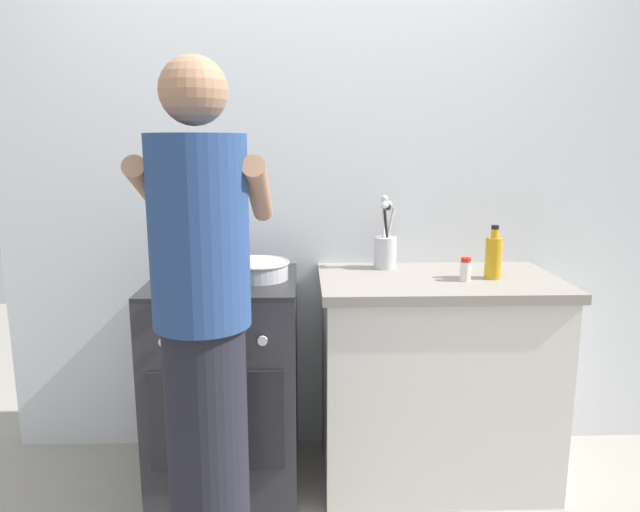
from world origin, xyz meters
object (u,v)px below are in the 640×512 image
object	(u,v)px
spice_bottle	(465,270)
person	(204,336)
stove_range	(227,381)
pot	(191,265)
utensil_crock	(385,246)
oil_bottle	(493,257)
mixing_bowl	(257,269)

from	to	relation	value
spice_bottle	person	bearing A→B (deg)	-151.10
stove_range	pot	bearing A→B (deg)	159.93
utensil_crock	oil_bottle	size ratio (longest dim) A/B	1.47
person	pot	bearing A→B (deg)	103.67
spice_bottle	utensil_crock	bearing A→B (deg)	139.20
oil_bottle	person	distance (m)	1.25
utensil_crock	oil_bottle	world-z (taller)	utensil_crock
utensil_crock	oil_bottle	bearing A→B (deg)	-26.94
stove_range	pot	size ratio (longest dim) A/B	3.29
pot	spice_bottle	bearing A→B (deg)	-5.75
mixing_bowl	oil_bottle	size ratio (longest dim) A/B	1.22
pot	utensil_crock	bearing A→B (deg)	9.38
pot	oil_bottle	size ratio (longest dim) A/B	1.23
stove_range	spice_bottle	xyz separation A→B (m)	(0.99, -0.06, 0.50)
stove_range	oil_bottle	distance (m)	1.24
pot	mixing_bowl	world-z (taller)	pot
pot	utensil_crock	size ratio (longest dim) A/B	0.84
stove_range	pot	world-z (taller)	pot
utensil_crock	person	world-z (taller)	person
pot	oil_bottle	world-z (taller)	oil_bottle
pot	oil_bottle	xyz separation A→B (m)	(1.26, -0.07, 0.04)
oil_bottle	person	bearing A→B (deg)	-152.29
utensil_crock	person	bearing A→B (deg)	-130.76
stove_range	person	world-z (taller)	person
stove_range	mixing_bowl	distance (m)	0.51
stove_range	spice_bottle	world-z (taller)	spice_bottle
utensil_crock	person	size ratio (longest dim) A/B	0.19
stove_range	person	size ratio (longest dim) A/B	0.53
mixing_bowl	oil_bottle	world-z (taller)	oil_bottle
mixing_bowl	oil_bottle	distance (m)	0.98
utensil_crock	oil_bottle	xyz separation A→B (m)	(0.42, -0.21, -0.01)
pot	person	size ratio (longest dim) A/B	0.16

